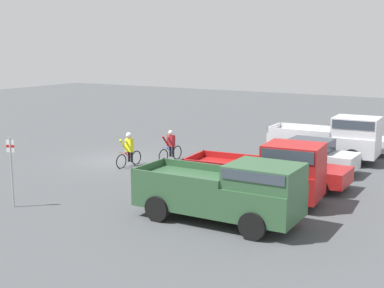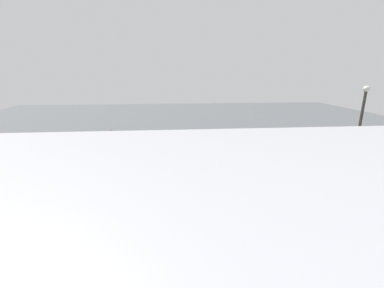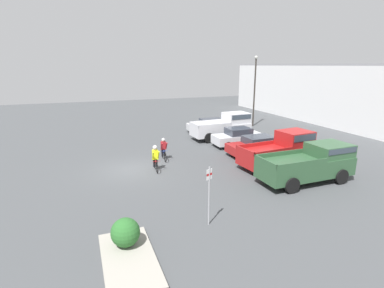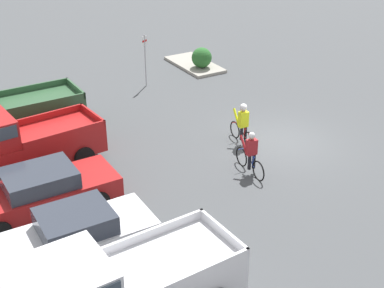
% 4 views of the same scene
% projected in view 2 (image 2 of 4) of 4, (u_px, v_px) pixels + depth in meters
% --- Properties ---
extents(ground_plane, '(80.00, 80.00, 0.00)m').
position_uv_depth(ground_plane, '(186.00, 144.00, 30.46)').
color(ground_plane, '#424447').
extents(sedan_0, '(2.23, 4.84, 1.38)m').
position_uv_depth(sedan_0, '(289.00, 163.00, 22.03)').
color(sedan_0, silver).
rests_on(sedan_0, ground_plane).
extents(pickup_truck_0, '(2.42, 5.46, 2.31)m').
position_uv_depth(pickup_truck_0, '(258.00, 159.00, 21.53)').
color(pickup_truck_0, silver).
rests_on(pickup_truck_0, ground_plane).
extents(sedan_1, '(1.97, 4.23, 1.53)m').
position_uv_depth(sedan_1, '(225.00, 164.00, 21.62)').
color(sedan_1, silver).
rests_on(sedan_1, ground_plane).
extents(sedan_2, '(2.04, 4.74, 1.43)m').
position_uv_depth(sedan_2, '(192.00, 166.00, 21.25)').
color(sedan_2, maroon).
rests_on(sedan_2, ground_plane).
extents(pickup_truck_1, '(2.50, 5.22, 2.30)m').
position_uv_depth(pickup_truck_1, '(158.00, 163.00, 20.86)').
color(pickup_truck_1, maroon).
rests_on(pickup_truck_1, ground_plane).
extents(pickup_truck_2, '(2.34, 5.60, 2.13)m').
position_uv_depth(pickup_truck_2, '(123.00, 164.00, 20.75)').
color(pickup_truck_2, '#2D5133').
rests_on(pickup_truck_2, ground_plane).
extents(cyclist_0, '(1.77, 0.49, 1.68)m').
position_uv_depth(cyclist_0, '(180.00, 140.00, 28.87)').
color(cyclist_0, black).
rests_on(cyclist_0, ground_plane).
extents(cyclist_1, '(1.86, 0.49, 1.60)m').
position_uv_depth(cyclist_1, '(199.00, 143.00, 28.02)').
color(cyclist_1, black).
rests_on(cyclist_1, ground_plane).
extents(fire_lane_sign, '(0.14, 0.29, 2.58)m').
position_uv_depth(fire_lane_sign, '(111.00, 137.00, 27.61)').
color(fire_lane_sign, '#9E9EA3').
rests_on(fire_lane_sign, ground_plane).
extents(lamppost, '(0.36, 0.36, 7.52)m').
position_uv_depth(lamppost, '(357.00, 138.00, 15.75)').
color(lamppost, '#2D2823').
rests_on(lamppost, ground_plane).
extents(curb_island, '(3.67, 1.78, 0.15)m').
position_uv_depth(curb_island, '(108.00, 141.00, 31.32)').
color(curb_island, gray).
rests_on(curb_island, ground_plane).
extents(shrub, '(1.06, 1.06, 1.06)m').
position_uv_depth(shrub, '(114.00, 137.00, 31.20)').
color(shrub, '#286028').
rests_on(shrub, curb_island).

